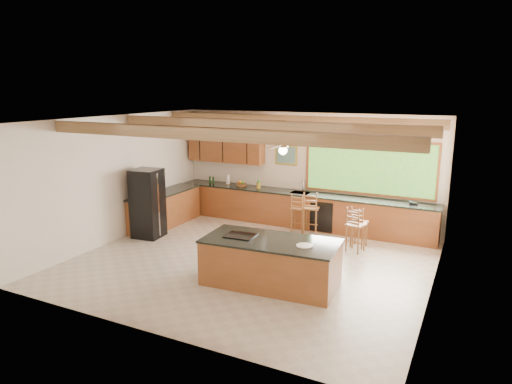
% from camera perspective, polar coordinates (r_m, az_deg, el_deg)
% --- Properties ---
extents(ground, '(7.20, 7.20, 0.00)m').
position_cam_1_polar(ground, '(9.84, -0.66, -8.71)').
color(ground, beige).
rests_on(ground, ground).
extents(room_shell, '(7.27, 6.54, 3.02)m').
position_cam_1_polar(room_shell, '(9.91, 0.15, 4.72)').
color(room_shell, beige).
rests_on(room_shell, ground).
extents(counter_run, '(7.12, 3.10, 1.22)m').
position_cam_1_polar(counter_run, '(12.19, 1.28, -2.14)').
color(counter_run, brown).
rests_on(counter_run, ground).
extents(island, '(2.59, 1.35, 0.89)m').
position_cam_1_polar(island, '(8.63, 1.83, -8.75)').
color(island, brown).
rests_on(island, ground).
extents(refrigerator, '(0.73, 0.71, 1.70)m').
position_cam_1_polar(refrigerator, '(11.52, -13.40, -1.39)').
color(refrigerator, black).
rests_on(refrigerator, ground).
extents(bar_stool_a, '(0.39, 0.39, 1.02)m').
position_cam_1_polar(bar_stool_a, '(11.68, 5.25, -2.15)').
color(bar_stool_a, brown).
rests_on(bar_stool_a, ground).
extents(bar_stool_b, '(0.46, 0.46, 1.11)m').
position_cam_1_polar(bar_stool_b, '(11.55, 6.81, -2.09)').
color(bar_stool_b, brown).
rests_on(bar_stool_b, ground).
extents(bar_stool_c, '(0.39, 0.39, 0.98)m').
position_cam_1_polar(bar_stool_c, '(10.78, 12.71, -3.83)').
color(bar_stool_c, brown).
rests_on(bar_stool_c, ground).
extents(bar_stool_d, '(0.45, 0.45, 1.04)m').
position_cam_1_polar(bar_stool_d, '(10.43, 12.32, -4.16)').
color(bar_stool_d, brown).
rests_on(bar_stool_d, ground).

